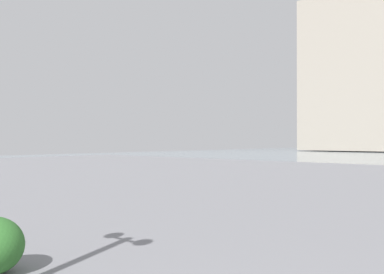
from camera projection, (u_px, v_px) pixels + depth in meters
The scene contains 1 object.
building_annex at pixel (362, 76), 65.21m from camera, with size 14.67×14.37×22.97m.
Camera 1 is at (-0.16, 1.06, 1.54)m, focal length 39.42 mm.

